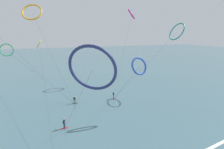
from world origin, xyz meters
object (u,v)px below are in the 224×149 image
Objects in this scene: surfer_crimson at (64,124)px; kite_magenta at (131,14)px; kite_amber at (32,12)px; surfer_charcoal at (75,100)px; kite_lime at (39,44)px; kite_emerald at (7,50)px; kite_navy at (92,69)px; kite_cobalt at (139,66)px; surfer_violet at (113,96)px; kite_teal at (177,32)px.

kite_magenta is at bearing -11.16° from surfer_crimson.
kite_magenta reaches higher than kite_amber.
kite_lime is (-6.09, 27.61, 11.05)m from surfer_charcoal.
kite_emerald is at bearing -35.42° from kite_lime.
kite_cobalt is (11.58, 9.43, -2.07)m from kite_navy.
surfer_charcoal is 0.07× the size of kite_magenta.
surfer_violet is 30.37m from kite_amber.
surfer_charcoal is at bearing 127.24° from kite_cobalt.
kite_amber is (-3.58, 25.52, 19.93)m from surfer_crimson.
kite_emerald is at bearing -66.43° from surfer_charcoal.
kite_cobalt is at bearing -54.78° from surfer_crimson.
kite_teal is 0.84× the size of kite_amber.
kite_lime is 14.99m from kite_amber.
kite_cobalt is (1.19, -9.14, 8.59)m from surfer_violet.
kite_magenta reaches higher than kite_teal.
kite_lime is 4.82× the size of kite_cobalt.
surfer_violet is 31.08m from kite_emerald.
kite_magenta is (28.34, -11.97, 9.54)m from kite_lime.
surfer_crimson is 1.00× the size of surfer_violet.
surfer_crimson is 39.22m from kite_lime.
surfer_charcoal is 1.00× the size of surfer_violet.
surfer_violet is at bearing -27.34° from kite_amber.
kite_emerald is at bearing -107.51° from surfer_violet.
kite_teal is (33.20, -27.74, 3.90)m from kite_lime.
kite_teal is (30.67, 9.80, 14.94)m from surfer_crimson.
surfer_charcoal and surfer_crimson have the same top height.
kite_amber reaches higher than kite_lime.
kite_teal is (27.11, -0.14, 14.94)m from surfer_charcoal.
kite_teal reaches higher than kite_lime.
kite_teal reaches higher than surfer_charcoal.
kite_cobalt is 0.57× the size of kite_teal.
surfer_violet is (12.72, 9.41, 0.00)m from surfer_crimson.
kite_cobalt is at bearing -103.39° from kite_navy.
kite_magenta reaches higher than kite_emerald.
kite_magenta is (11.90, 25.30, 11.99)m from kite_cobalt.
kite_navy is (2.33, -9.16, 10.66)m from surfer_crimson.
surfer_crimson is at bearing 171.44° from kite_cobalt.
kite_lime is 13.20m from kite_emerald.
kite_navy is at bearing -131.64° from surfer_crimson.
kite_lime is at bearing 102.34° from kite_amber.
kite_magenta is at bearing -160.68° from kite_teal.
kite_teal is (16.77, 9.53, 6.35)m from kite_cobalt.
kite_navy reaches higher than surfer_violet.
kite_navy is at bearing -9.49° from surfer_violet.
kite_cobalt is 20.31m from kite_teal.
kite_magenta is (23.48, 34.73, 9.92)m from kite_navy.
kite_lime is at bearing -127.70° from kite_teal.
kite_navy is 38.59m from kite_emerald.
kite_navy is 36.37m from kite_amber.
kite_cobalt is at bearing 120.98° from surfer_charcoal.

